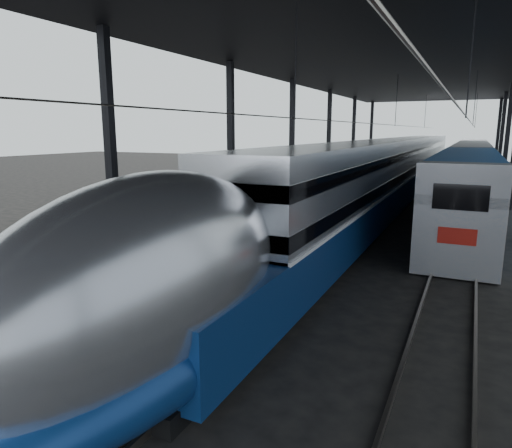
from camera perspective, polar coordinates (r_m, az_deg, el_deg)
The scene contains 8 objects.
ground at distance 12.72m, azimuth -12.62°, elevation -12.38°, with size 160.00×160.00×0.00m, color black.
platform at distance 31.35m, azimuth 5.03°, elevation 3.07°, with size 6.00×80.00×1.00m, color #4C4C4F.
yellow_strip at distance 30.42m, azimuth 10.00°, elevation 3.64°, with size 0.30×80.00×0.01m, color yellow.
rails at distance 29.62m, azimuth 19.66°, elevation 1.12°, with size 6.52×80.00×0.16m.
canopy at distance 29.83m, azimuth 15.66°, elevation 18.88°, with size 18.00×75.00×9.47m.
tgv_train at distance 34.77m, azimuth 16.70°, elevation 6.15°, with size 3.16×65.20×4.53m.
second_train at distance 43.98m, azimuth 25.19°, elevation 6.47°, with size 2.93×56.05×4.03m.
child at distance 11.59m, azimuth -22.91°, elevation -7.51°, with size 0.36×0.24×0.99m, color #523B1B.
Camera 1 is at (7.33, -9.06, 5.10)m, focal length 32.00 mm.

